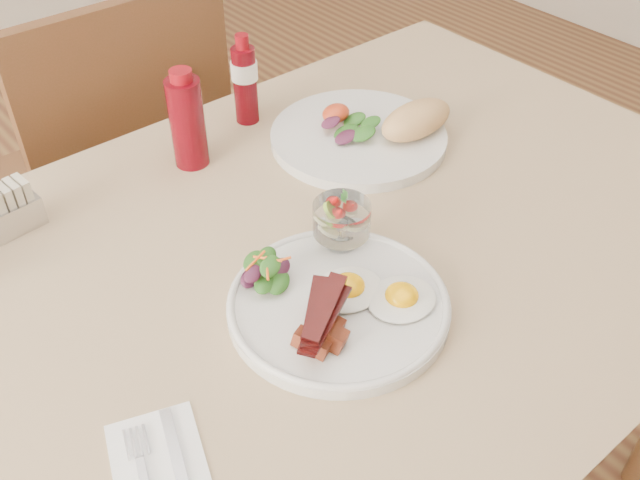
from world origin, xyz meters
TOP-DOWN VIEW (x-y plane):
  - table at (0.00, 0.00)m, footprint 1.33×0.88m
  - chair_far at (0.00, 0.66)m, footprint 0.42×0.42m
  - main_plate at (-0.06, -0.10)m, footprint 0.28×0.28m
  - fried_eggs at (-0.02, -0.13)m, footprint 0.15×0.16m
  - bacon_potato_pile at (-0.11, -0.14)m, footprint 0.11×0.09m
  - side_salad at (-0.11, -0.02)m, footprint 0.07×0.07m
  - fruit_cup at (0.02, -0.02)m, footprint 0.08×0.08m
  - second_plate at (0.24, 0.16)m, footprint 0.30×0.29m
  - ketchup_bottle at (-0.02, 0.30)m, footprint 0.06×0.06m
  - hot_sauce_bottle at (0.12, 0.35)m, footprint 0.06×0.06m
  - sugar_caddy at (-0.31, 0.32)m, footprint 0.08×0.05m
  - napkin_cutlery at (-0.35, -0.17)m, footprint 0.14×0.19m

SIDE VIEW (x-z plane):
  - chair_far at x=0.00m, z-range 0.06..0.99m
  - table at x=0.00m, z-range 0.29..1.04m
  - napkin_cutlery at x=-0.35m, z-range 0.75..0.76m
  - main_plate at x=-0.06m, z-range 0.75..0.77m
  - second_plate at x=0.24m, z-range 0.73..0.81m
  - fried_eggs at x=-0.02m, z-range 0.76..0.79m
  - sugar_caddy at x=-0.31m, z-range 0.75..0.82m
  - side_salad at x=-0.11m, z-range 0.77..0.81m
  - bacon_potato_pile at x=-0.11m, z-range 0.77..0.82m
  - fruit_cup at x=0.02m, z-range 0.77..0.85m
  - ketchup_bottle at x=-0.02m, z-range 0.75..0.91m
  - hot_sauce_bottle at x=0.12m, z-range 0.75..0.91m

